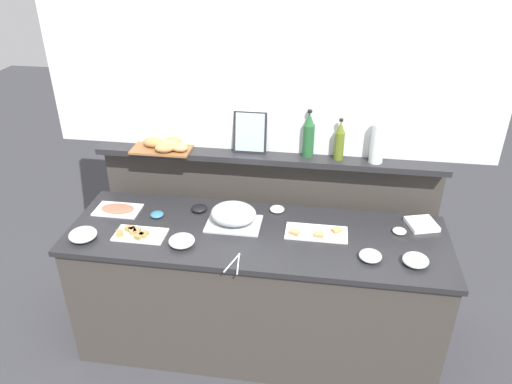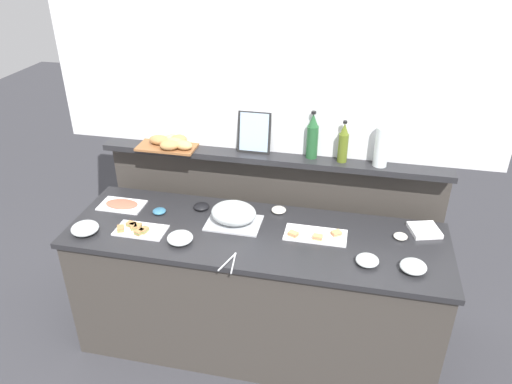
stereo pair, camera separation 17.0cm
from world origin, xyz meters
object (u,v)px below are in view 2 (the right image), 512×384
(sandwich_platter_rear, at_px, (316,235))
(condiment_bowl_teal, at_px, (279,210))
(sandwich_platter_side, at_px, (138,229))
(cold_cuts_platter, at_px, (122,205))
(framed_picture, at_px, (254,132))
(serving_cloche, at_px, (234,214))
(olive_oil_bottle, at_px, (343,144))
(glass_bowl_large, at_px, (413,267))
(napkin_stack, at_px, (424,230))
(condiment_bowl_red, at_px, (401,236))
(glass_bowl_small, at_px, (180,238))
(wine_bottle_green, at_px, (312,137))
(glass_bowl_medium, at_px, (85,229))
(condiment_bowl_dark, at_px, (201,206))
(bread_basket, at_px, (172,143))
(serving_tongs, at_px, (231,262))
(condiment_bowl_cream, at_px, (159,211))
(water_carafe, at_px, (382,147))
(glass_bowl_extra, at_px, (367,261))

(sandwich_platter_rear, bearing_deg, condiment_bowl_teal, 139.45)
(sandwich_platter_side, bearing_deg, condiment_bowl_teal, 26.69)
(cold_cuts_platter, distance_m, framed_picture, 1.01)
(serving_cloche, bearing_deg, olive_oil_bottle, 32.92)
(glass_bowl_large, relative_size, condiment_bowl_teal, 1.52)
(serving_cloche, xyz_separation_m, napkin_stack, (1.16, 0.16, -0.06))
(sandwich_platter_side, bearing_deg, condiment_bowl_red, 9.46)
(glass_bowl_small, relative_size, wine_bottle_green, 0.49)
(glass_bowl_medium, relative_size, glass_bowl_small, 1.08)
(glass_bowl_medium, relative_size, condiment_bowl_red, 2.00)
(condiment_bowl_dark, bearing_deg, bread_basket, 138.27)
(sandwich_platter_side, distance_m, glass_bowl_large, 1.63)
(serving_cloche, xyz_separation_m, serving_tongs, (0.08, -0.39, -0.07))
(condiment_bowl_cream, distance_m, water_carafe, 1.48)
(condiment_bowl_dark, xyz_separation_m, olive_oil_bottle, (0.88, 0.27, 0.42))
(sandwich_platter_side, relative_size, water_carafe, 1.21)
(serving_cloche, xyz_separation_m, glass_bowl_medium, (-0.86, -0.29, -0.04))
(glass_bowl_small, distance_m, condiment_bowl_red, 1.32)
(glass_bowl_large, height_order, condiment_bowl_cream, glass_bowl_large)
(bread_basket, bearing_deg, glass_bowl_extra, -24.46)
(glass_bowl_small, height_order, water_carafe, water_carafe)
(cold_cuts_platter, bearing_deg, serving_tongs, -27.14)
(glass_bowl_medium, relative_size, wine_bottle_green, 0.53)
(condiment_bowl_red, bearing_deg, condiment_bowl_teal, 169.45)
(serving_cloche, bearing_deg, wine_bottle_green, 45.00)
(glass_bowl_extra, xyz_separation_m, olive_oil_bottle, (-0.21, 0.64, 0.41))
(sandwich_platter_rear, height_order, cold_cuts_platter, sandwich_platter_rear)
(glass_bowl_large, relative_size, framed_picture, 0.52)
(framed_picture, bearing_deg, condiment_bowl_cream, -143.06)
(serving_cloche, bearing_deg, sandwich_platter_side, -159.71)
(napkin_stack, bearing_deg, condiment_bowl_dark, -178.91)
(condiment_bowl_red, xyz_separation_m, napkin_stack, (0.15, 0.10, -0.00))
(napkin_stack, distance_m, wine_bottle_green, 0.90)
(sandwich_platter_side, bearing_deg, glass_bowl_extra, -1.53)
(cold_cuts_platter, height_order, framed_picture, framed_picture)
(glass_bowl_large, xyz_separation_m, condiment_bowl_cream, (-1.58, 0.27, -0.01))
(serving_tongs, relative_size, olive_oil_bottle, 0.68)
(glass_bowl_medium, xyz_separation_m, olive_oil_bottle, (1.48, 0.69, 0.41))
(glass_bowl_medium, bearing_deg, wine_bottle_green, 29.11)
(sandwich_platter_rear, distance_m, condiment_bowl_cream, 1.03)
(glass_bowl_large, distance_m, glass_bowl_small, 1.33)
(olive_oil_bottle, bearing_deg, serving_tongs, -124.16)
(wine_bottle_green, bearing_deg, serving_tongs, -112.64)
(cold_cuts_platter, distance_m, serving_cloche, 0.79)
(serving_cloche, distance_m, glass_bowl_medium, 0.91)
(sandwich_platter_side, distance_m, condiment_bowl_dark, 0.45)
(serving_cloche, xyz_separation_m, condiment_bowl_red, (1.02, 0.06, -0.06))
(glass_bowl_medium, height_order, wine_bottle_green, wine_bottle_green)
(condiment_bowl_cream, bearing_deg, sandwich_platter_side, -101.48)
(condiment_bowl_cream, xyz_separation_m, wine_bottle_green, (0.93, 0.40, 0.44))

